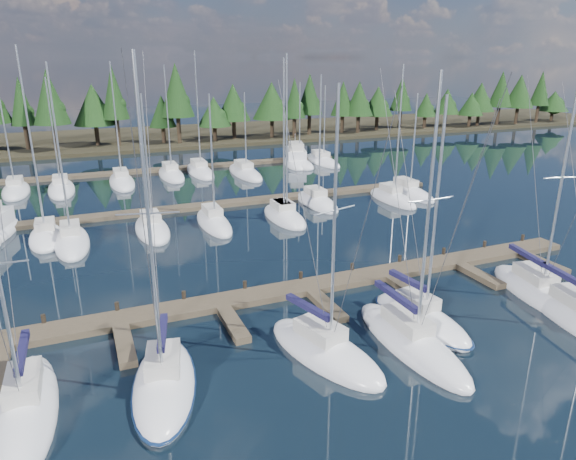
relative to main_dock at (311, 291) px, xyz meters
name	(u,v)px	position (x,y,z in m)	size (l,w,h in m)	color
ground	(250,235)	(0.00, 12.64, -0.20)	(260.00, 260.00, 0.00)	black
far_shore	(149,138)	(0.00, 72.64, 0.10)	(220.00, 30.00, 0.60)	#2C2718
main_dock	(311,291)	(0.00, 0.00, 0.00)	(44.00, 6.13, 0.90)	brown
back_docks	(198,184)	(0.00, 32.23, 0.00)	(50.00, 21.80, 0.40)	brown
front_sailboat_0	(26,408)	(-16.48, -6.15, 0.08)	(2.75, 8.89, 13.11)	white
front_sailboat_1	(164,383)	(-10.64, -6.65, 0.10)	(4.62, 8.63, 15.81)	white
front_sailboat_2	(325,350)	(-2.46, -6.97, 0.09)	(4.99, 8.55, 14.50)	white
front_sailboat_3	(410,341)	(2.20, -7.92, 0.09)	(2.62, 9.44, 15.02)	white
front_sailboat_4	(420,319)	(4.22, -6.05, 0.09)	(3.74, 7.88, 13.79)	white
front_sailboat_6	(537,291)	(13.49, -5.91, 0.09)	(4.50, 9.20, 14.45)	white
back_sailboat_rows	(206,192)	(-0.12, 27.76, 0.06)	(44.72, 32.80, 16.45)	white
motor_yacht_right	(296,160)	(16.33, 40.32, 0.35)	(6.43, 10.86, 5.16)	white
tree_line	(135,105)	(-3.08, 62.92, 7.08)	(186.45, 12.04, 13.32)	black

